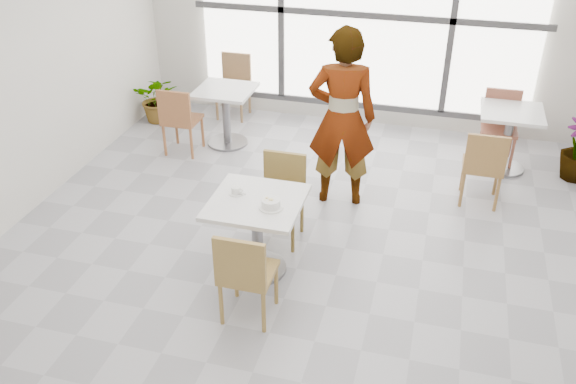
% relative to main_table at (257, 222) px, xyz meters
% --- Properties ---
extents(floor, '(7.00, 7.00, 0.00)m').
position_rel_main_table_xyz_m(floor, '(0.34, 0.10, -0.52)').
color(floor, '#9E9EA5').
rests_on(floor, ground).
extents(wall_back, '(6.00, 0.00, 6.00)m').
position_rel_main_table_xyz_m(wall_back, '(0.34, 3.60, 0.98)').
color(wall_back, silver).
rests_on(wall_back, ground).
extents(window, '(4.60, 0.07, 2.52)m').
position_rel_main_table_xyz_m(window, '(0.34, 3.53, 0.98)').
color(window, white).
rests_on(window, ground).
extents(main_table, '(0.80, 0.80, 0.75)m').
position_rel_main_table_xyz_m(main_table, '(0.00, 0.00, 0.00)').
color(main_table, silver).
rests_on(main_table, ground).
extents(chair_near, '(0.42, 0.42, 0.87)m').
position_rel_main_table_xyz_m(chair_near, '(0.11, -0.67, -0.02)').
color(chair_near, '#9F7D40').
rests_on(chair_near, ground).
extents(chair_far, '(0.42, 0.42, 0.87)m').
position_rel_main_table_xyz_m(chair_far, '(0.06, 0.61, -0.02)').
color(chair_far, olive).
rests_on(chair_far, ground).
extents(oatmeal_bowl, '(0.21, 0.21, 0.10)m').
position_rel_main_table_xyz_m(oatmeal_bowl, '(0.16, -0.09, 0.27)').
color(oatmeal_bowl, white).
rests_on(oatmeal_bowl, main_table).
extents(coffee_cup, '(0.16, 0.13, 0.07)m').
position_rel_main_table_xyz_m(coffee_cup, '(-0.21, 0.06, 0.26)').
color(coffee_cup, silver).
rests_on(coffee_cup, main_table).
extents(person, '(0.77, 0.58, 1.93)m').
position_rel_main_table_xyz_m(person, '(0.47, 1.44, 0.44)').
color(person, black).
rests_on(person, ground).
extents(bg_table_left, '(0.70, 0.70, 0.75)m').
position_rel_main_table_xyz_m(bg_table_left, '(-1.19, 2.44, -0.04)').
color(bg_table_left, silver).
rests_on(bg_table_left, ground).
extents(bg_table_right, '(0.70, 0.70, 0.75)m').
position_rel_main_table_xyz_m(bg_table_right, '(2.24, 2.66, -0.04)').
color(bg_table_right, silver).
rests_on(bg_table_right, ground).
extents(bg_chair_left_near, '(0.42, 0.42, 0.87)m').
position_rel_main_table_xyz_m(bg_chair_left_near, '(-1.64, 2.01, -0.02)').
color(bg_chair_left_near, '#9D6038').
rests_on(bg_chair_left_near, ground).
extents(bg_chair_left_far, '(0.42, 0.42, 0.87)m').
position_rel_main_table_xyz_m(bg_chair_left_far, '(-1.41, 3.38, -0.02)').
color(bg_chair_left_far, '#967049').
rests_on(bg_chair_left_far, ground).
extents(bg_chair_right_near, '(0.42, 0.42, 0.87)m').
position_rel_main_table_xyz_m(bg_chair_right_near, '(1.95, 1.73, -0.02)').
color(bg_chair_right_near, olive).
rests_on(bg_chair_right_near, ground).
extents(bg_chair_right_far, '(0.42, 0.42, 0.87)m').
position_rel_main_table_xyz_m(bg_chair_right_far, '(2.14, 2.91, -0.02)').
color(bg_chair_right_far, brown).
rests_on(bg_chair_right_far, ground).
extents(plant_left, '(0.72, 0.66, 0.67)m').
position_rel_main_table_xyz_m(plant_left, '(-2.36, 2.88, -0.19)').
color(plant_left, '#4F743C').
rests_on(plant_left, ground).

